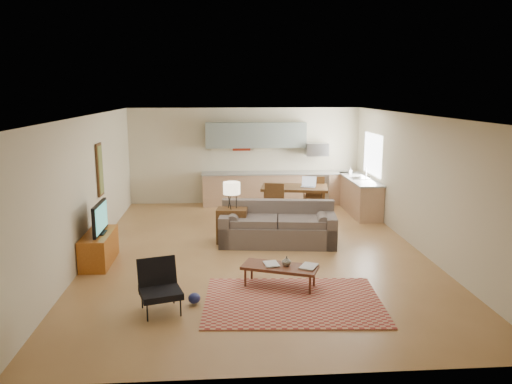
{
  "coord_description": "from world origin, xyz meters",
  "views": [
    {
      "loc": [
        -0.74,
        -9.56,
        3.16
      ],
      "look_at": [
        0.0,
        0.3,
        1.15
      ],
      "focal_mm": 35.0,
      "sensor_mm": 36.0,
      "label": 1
    }
  ],
  "objects": [
    {
      "name": "room",
      "position": [
        0.0,
        0.0,
        1.35
      ],
      "size": [
        9.0,
        9.0,
        9.0
      ],
      "color": "olive",
      "rests_on": "ground"
    },
    {
      "name": "kitchen_counter_back",
      "position": [
        0.9,
        4.18,
        0.46
      ],
      "size": [
        4.26,
        0.64,
        0.92
      ],
      "primitive_type": null,
      "color": "#A27B5A",
      "rests_on": "ground"
    },
    {
      "name": "kitchen_counter_right",
      "position": [
        2.93,
        3.0,
        0.46
      ],
      "size": [
        0.64,
        2.26,
        0.92
      ],
      "primitive_type": null,
      "color": "#A27B5A",
      "rests_on": "ground"
    },
    {
      "name": "kitchen_range",
      "position": [
        2.0,
        4.18,
        0.45
      ],
      "size": [
        0.62,
        0.62,
        0.9
      ],
      "primitive_type": "cube",
      "color": "#A5A8AD",
      "rests_on": "ground"
    },
    {
      "name": "kitchen_microwave",
      "position": [
        2.0,
        4.2,
        1.55
      ],
      "size": [
        0.62,
        0.4,
        0.35
      ],
      "primitive_type": "cube",
      "color": "#A5A8AD",
      "rests_on": "room"
    },
    {
      "name": "upper_cabinets",
      "position": [
        0.3,
        4.33,
        1.95
      ],
      "size": [
        2.8,
        0.34,
        0.7
      ],
      "primitive_type": "cube",
      "color": "slate",
      "rests_on": "room"
    },
    {
      "name": "window_right",
      "position": [
        3.23,
        3.0,
        1.55
      ],
      "size": [
        0.02,
        1.4,
        1.05
      ],
      "primitive_type": "cube",
      "color": "white",
      "rests_on": "room"
    },
    {
      "name": "wall_art_left",
      "position": [
        -3.21,
        0.9,
        1.55
      ],
      "size": [
        0.06,
        0.42,
        1.1
      ],
      "primitive_type": null,
      "color": "olive",
      "rests_on": "room"
    },
    {
      "name": "triptych",
      "position": [
        -0.1,
        4.47,
        1.75
      ],
      "size": [
        1.7,
        0.04,
        0.5
      ],
      "primitive_type": null,
      "color": "beige",
      "rests_on": "room"
    },
    {
      "name": "rug",
      "position": [
        0.35,
        -2.51,
        0.01
      ],
      "size": [
        2.79,
        2.03,
        0.02
      ],
      "primitive_type": "cube",
      "rotation": [
        0.0,
        0.0,
        -0.07
      ],
      "color": "maroon",
      "rests_on": "floor"
    },
    {
      "name": "sofa",
      "position": [
        0.47,
        0.44,
        0.43
      ],
      "size": [
        2.61,
        1.38,
        0.87
      ],
      "primitive_type": null,
      "rotation": [
        0.0,
        0.0,
        -0.12
      ],
      "color": "brown",
      "rests_on": "floor"
    },
    {
      "name": "coffee_table",
      "position": [
        0.22,
        -1.91,
        0.18
      ],
      "size": [
        1.32,
        0.9,
        0.37
      ],
      "primitive_type": null,
      "rotation": [
        0.0,
        0.0,
        -0.37
      ],
      "color": "#4B2516",
      "rests_on": "floor"
    },
    {
      "name": "book_a",
      "position": [
        -0.02,
        -1.87,
        0.38
      ],
      "size": [
        0.31,
        0.37,
        0.03
      ],
      "primitive_type": "imported",
      "rotation": [
        0.0,
        0.0,
        0.15
      ],
      "color": "maroon",
      "rests_on": "coffee_table"
    },
    {
      "name": "book_b",
      "position": [
        0.58,
        -1.94,
        0.38
      ],
      "size": [
        0.52,
        0.53,
        0.03
      ],
      "primitive_type": "imported",
      "rotation": [
        0.0,
        0.0,
        -0.49
      ],
      "color": "navy",
      "rests_on": "coffee_table"
    },
    {
      "name": "vase",
      "position": [
        0.33,
        -1.9,
        0.44
      ],
      "size": [
        0.18,
        0.18,
        0.16
      ],
      "primitive_type": "imported",
      "rotation": [
        0.0,
        0.0,
        0.11
      ],
      "color": "black",
      "rests_on": "coffee_table"
    },
    {
      "name": "armchair",
      "position": [
        -1.61,
        -2.71,
        0.38
      ],
      "size": [
        0.82,
        0.82,
        0.75
      ],
      "primitive_type": null,
      "rotation": [
        0.0,
        0.0,
        0.3
      ],
      "color": "black",
      "rests_on": "floor"
    },
    {
      "name": "tv_credenza",
      "position": [
        -2.99,
        -0.49,
        0.29
      ],
      "size": [
        0.48,
        1.25,
        0.58
      ],
      "primitive_type": null,
      "color": "#934914",
      "rests_on": "floor"
    },
    {
      "name": "tv",
      "position": [
        -2.94,
        -0.49,
        0.86
      ],
      "size": [
        0.1,
        0.96,
        0.58
      ],
      "primitive_type": null,
      "color": "black",
      "rests_on": "tv_credenza"
    },
    {
      "name": "console_table",
      "position": [
        -0.48,
        0.63,
        0.37
      ],
      "size": [
        0.68,
        0.5,
        0.73
      ],
      "primitive_type": null,
      "rotation": [
        0.0,
        0.0,
        -0.14
      ],
      "color": "#3E2612",
      "rests_on": "floor"
    },
    {
      "name": "table_lamp",
      "position": [
        -0.48,
        0.63,
        1.03
      ],
      "size": [
        0.44,
        0.44,
        0.59
      ],
      "primitive_type": null,
      "rotation": [
        0.0,
        0.0,
        -0.28
      ],
      "color": "beige",
      "rests_on": "console_table"
    },
    {
      "name": "dining_table",
      "position": [
        1.13,
        2.52,
        0.41
      ],
      "size": [
        1.77,
        1.21,
        0.83
      ],
      "primitive_type": null,
      "rotation": [
        0.0,
        0.0,
        -0.18
      ],
      "color": "#3E2612",
      "rests_on": "floor"
    },
    {
      "name": "dining_chair_near",
      "position": [
        0.52,
        1.91,
        0.5
      ],
      "size": [
        0.59,
        0.6,
        0.99
      ],
      "primitive_type": null,
      "rotation": [
        0.0,
        0.0,
        -0.27
      ],
      "color": "#3E2612",
      "rests_on": "floor"
    },
    {
      "name": "dining_chair_far",
      "position": [
        1.73,
        3.13,
        0.5
      ],
      "size": [
        0.49,
        0.51,
        1.0
      ],
      "primitive_type": null,
      "rotation": [
        0.0,
        0.0,
        3.12
      ],
      "color": "#3E2612",
      "rests_on": "floor"
    },
    {
      "name": "laptop",
      "position": [
        1.45,
        2.41,
        0.96
      ],
      "size": [
        0.41,
        0.36,
        0.26
      ],
      "primitive_type": null,
      "rotation": [
        0.0,
        0.0,
        -0.34
      ],
      "color": "#A5A8AD",
      "rests_on": "dining_table"
    },
    {
      "name": "soap_bottle",
      "position": [
        2.83,
        3.63,
        1.02
      ],
      "size": [
        0.09,
        0.09,
        0.19
      ],
      "primitive_type": "imported",
      "rotation": [
        0.0,
        0.0,
        -0.01
      ],
      "color": "beige",
      "rests_on": "kitchen_counter_right"
    }
  ]
}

